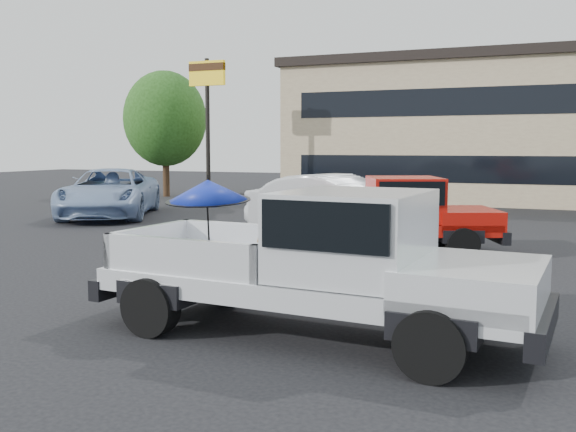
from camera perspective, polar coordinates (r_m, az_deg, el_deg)
name	(u,v)px	position (r m, az deg, el deg)	size (l,w,h in m)	color
ground	(330,299)	(10.33, 3.79, -7.34)	(90.00, 90.00, 0.00)	black
stripe_left	(222,264)	(13.29, -5.85, -4.29)	(0.12, 5.00, 0.01)	silver
stripe_right	(534,288)	(11.79, 21.04, -6.03)	(0.12, 5.00, 0.01)	silver
motel_building	(522,129)	(30.56, 20.11, 7.31)	(20.40, 8.40, 6.30)	tan
motel_sign	(207,92)	(27.05, -7.19, 10.90)	(1.60, 0.22, 6.00)	black
tree_left	(165,119)	(31.62, -10.88, 8.48)	(3.96, 3.96, 6.02)	#332114
silver_pickup	(335,257)	(8.00, 4.21, -3.64)	(5.82, 2.43, 2.06)	black
red_pickup	(397,212)	(14.58, 9.66, 0.33)	(5.55, 3.68, 1.73)	black
silver_sedan	(338,207)	(16.90, 4.43, 0.83)	(1.77, 5.08, 1.67)	#BABEC2
blue_suv	(110,193)	(22.94, -15.57, 2.00)	(2.74, 5.95, 1.65)	#839CC3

